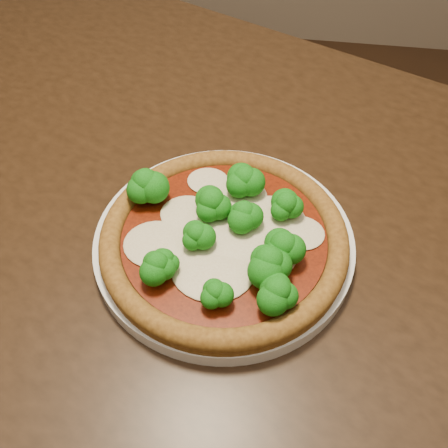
# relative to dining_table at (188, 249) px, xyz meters

# --- Properties ---
(dining_table) EXTENTS (1.48, 1.29, 0.75)m
(dining_table) POSITION_rel_dining_table_xyz_m (0.00, 0.00, 0.00)
(dining_table) COLOR black
(dining_table) RESTS_ON floor
(plate) EXTENTS (0.29, 0.29, 0.02)m
(plate) POSITION_rel_dining_table_xyz_m (0.06, -0.06, 0.10)
(plate) COLOR silver
(plate) RESTS_ON dining_table
(pizza) EXTENTS (0.27, 0.27, 0.06)m
(pizza) POSITION_rel_dining_table_xyz_m (0.06, -0.07, 0.13)
(pizza) COLOR brown
(pizza) RESTS_ON plate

